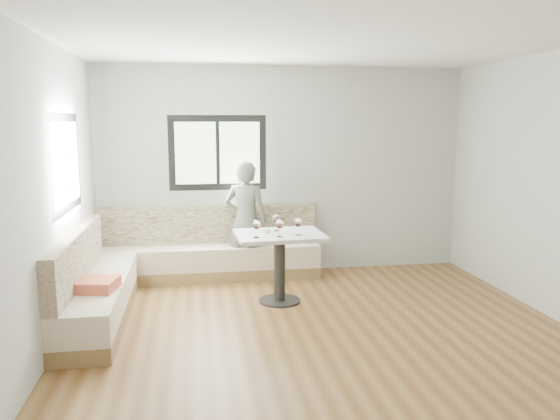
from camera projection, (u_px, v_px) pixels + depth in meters
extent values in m
cube|color=brown|center=(326.00, 339.00, 5.24)|extent=(5.00, 5.00, 0.01)
cube|color=white|center=(330.00, 37.00, 4.79)|extent=(5.00, 5.00, 0.01)
cube|color=#B7B7B2|center=(284.00, 171.00, 7.46)|extent=(5.00, 0.01, 2.80)
cube|color=#B7B7B2|center=(455.00, 264.00, 2.58)|extent=(5.00, 0.01, 2.80)
cube|color=#B7B7B2|center=(42.00, 201.00, 4.64)|extent=(0.01, 5.00, 2.80)
cube|color=black|center=(218.00, 153.00, 7.27)|extent=(1.30, 0.02, 1.00)
cube|color=black|center=(66.00, 163.00, 5.48)|extent=(0.02, 1.30, 1.00)
cube|color=olive|center=(209.00, 273.00, 7.24)|extent=(2.90, 0.55, 0.16)
cube|color=beige|center=(209.00, 256.00, 7.20)|extent=(2.90, 0.55, 0.29)
cube|color=beige|center=(208.00, 224.00, 7.34)|extent=(2.90, 0.14, 0.50)
cube|color=olive|center=(100.00, 314.00, 5.70)|extent=(0.55, 2.25, 0.16)
cube|color=beige|center=(99.00, 293.00, 5.66)|extent=(0.55, 2.25, 0.29)
cube|color=beige|center=(76.00, 257.00, 5.56)|extent=(0.14, 2.25, 0.50)
cube|color=#CD453C|center=(97.00, 285.00, 5.28)|extent=(0.43, 0.43, 0.11)
cylinder|color=black|center=(280.00, 300.00, 6.33)|extent=(0.48, 0.48, 0.02)
cylinder|color=black|center=(280.00, 269.00, 6.27)|extent=(0.13, 0.13, 0.76)
cube|color=white|center=(280.00, 235.00, 6.21)|extent=(1.02, 0.81, 0.04)
imported|color=#61665C|center=(246.00, 220.00, 7.14)|extent=(0.67, 0.55, 1.57)
cylinder|color=white|center=(266.00, 231.00, 6.25)|extent=(0.09, 0.09, 0.04)
sphere|color=black|center=(268.00, 230.00, 6.26)|extent=(0.02, 0.02, 0.02)
sphere|color=black|center=(265.00, 230.00, 6.26)|extent=(0.02, 0.02, 0.02)
sphere|color=black|center=(267.00, 230.00, 6.24)|extent=(0.02, 0.02, 0.02)
cylinder|color=white|center=(257.00, 237.00, 5.98)|extent=(0.07, 0.07, 0.01)
cylinder|color=white|center=(257.00, 233.00, 5.97)|extent=(0.01, 0.01, 0.09)
ellipsoid|color=white|center=(257.00, 224.00, 5.95)|extent=(0.09, 0.09, 0.11)
cylinder|color=#4F0812|center=(257.00, 227.00, 5.96)|extent=(0.06, 0.06, 0.02)
cylinder|color=white|center=(280.00, 237.00, 6.01)|extent=(0.07, 0.07, 0.01)
cylinder|color=white|center=(280.00, 233.00, 6.00)|extent=(0.01, 0.01, 0.09)
ellipsoid|color=white|center=(280.00, 224.00, 5.99)|extent=(0.09, 0.09, 0.11)
cylinder|color=#4F0812|center=(280.00, 226.00, 5.99)|extent=(0.06, 0.06, 0.02)
cylinder|color=white|center=(298.00, 235.00, 6.11)|extent=(0.07, 0.07, 0.01)
cylinder|color=white|center=(298.00, 231.00, 6.10)|extent=(0.01, 0.01, 0.09)
ellipsoid|color=white|center=(298.00, 222.00, 6.08)|extent=(0.09, 0.09, 0.11)
cylinder|color=#4F0812|center=(298.00, 225.00, 6.09)|extent=(0.06, 0.06, 0.02)
cylinder|color=white|center=(276.00, 231.00, 6.35)|extent=(0.07, 0.07, 0.01)
cylinder|color=white|center=(276.00, 227.00, 6.34)|extent=(0.01, 0.01, 0.09)
ellipsoid|color=white|center=(276.00, 218.00, 6.32)|extent=(0.09, 0.09, 0.11)
cylinder|color=#4F0812|center=(276.00, 221.00, 6.33)|extent=(0.06, 0.06, 0.02)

